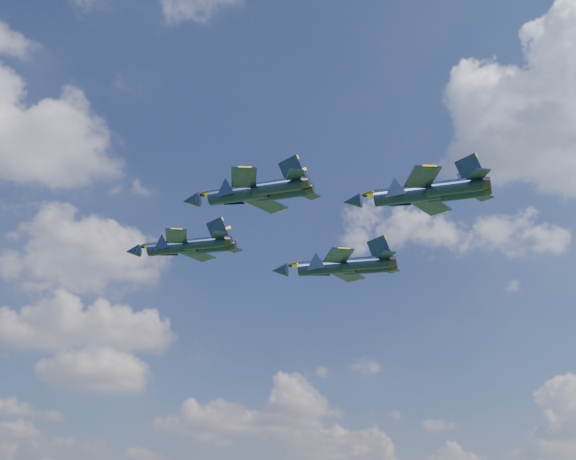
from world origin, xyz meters
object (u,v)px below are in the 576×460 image
at_px(jet_lead, 169,247).
at_px(jet_slot, 402,194).
at_px(jet_right, 322,267).
at_px(jet_left, 234,194).

relative_size(jet_lead, jet_slot, 0.89).
xyz_separation_m(jet_lead, jet_slot, (20.56, -20.11, 2.56)).
xyz_separation_m(jet_right, jet_slot, (-1.54, -22.42, 1.16)).
distance_m(jet_left, jet_slot, 19.89).
height_order(jet_lead, jet_left, jet_lead).
bearing_deg(jet_lead, jet_left, -137.71).
distance_m(jet_right, jet_slot, 22.50).
bearing_deg(jet_left, jet_lead, 45.47).
relative_size(jet_right, jet_slot, 1.11).
height_order(jet_right, jet_slot, jet_slot).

